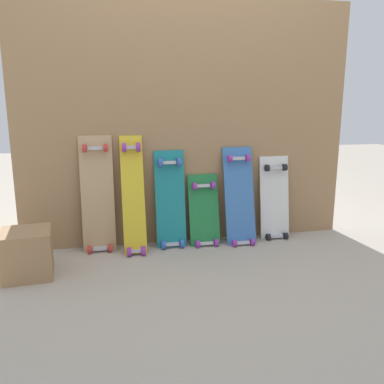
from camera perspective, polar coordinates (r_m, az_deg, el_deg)
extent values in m
plane|color=#A89E8E|center=(3.22, -0.26, -6.95)|extent=(12.00, 12.00, 0.00)
cube|color=#99724C|center=(3.10, -0.55, 9.41)|extent=(2.51, 0.04, 1.81)
cube|color=tan|center=(3.04, -12.97, -0.90)|extent=(0.23, 0.11, 0.90)
cube|color=#B7B7BF|center=(3.08, -12.65, -7.67)|extent=(0.11, 0.04, 0.03)
cube|color=#B7B7BF|center=(2.99, -13.31, 5.95)|extent=(0.11, 0.04, 0.03)
cylinder|color=red|center=(3.07, -14.02, -7.81)|extent=(0.03, 0.06, 0.06)
cylinder|color=red|center=(3.06, -11.28, -7.69)|extent=(0.03, 0.06, 0.06)
cylinder|color=red|center=(2.98, -14.73, 5.88)|extent=(0.03, 0.06, 0.06)
cylinder|color=red|center=(2.97, -11.91, 6.02)|extent=(0.03, 0.06, 0.06)
cube|color=gold|center=(2.98, -8.15, -1.01)|extent=(0.16, 0.24, 0.90)
cube|color=#B7B7BF|center=(2.98, -7.78, -8.14)|extent=(0.07, 0.04, 0.03)
cube|color=#B7B7BF|center=(2.98, -8.47, 6.12)|extent=(0.07, 0.04, 0.03)
cylinder|color=purple|center=(2.96, -8.73, -8.24)|extent=(0.03, 0.07, 0.07)
cylinder|color=purple|center=(2.96, -6.77, -8.13)|extent=(0.03, 0.07, 0.07)
cylinder|color=purple|center=(2.96, -9.43, 6.13)|extent=(0.03, 0.07, 0.07)
cylinder|color=purple|center=(2.97, -7.48, 6.20)|extent=(0.03, 0.07, 0.07)
cube|color=#197A7F|center=(3.07, -3.03, -1.58)|extent=(0.22, 0.15, 0.78)
cube|color=#B7B7BF|center=(3.09, -2.74, -7.24)|extent=(0.10, 0.04, 0.03)
cube|color=#B7B7BF|center=(3.04, -3.18, 4.11)|extent=(0.10, 0.04, 0.03)
cylinder|color=#3359B2|center=(3.06, -3.98, -7.38)|extent=(0.03, 0.06, 0.06)
cylinder|color=#3359B2|center=(3.08, -1.41, -7.21)|extent=(0.03, 0.06, 0.06)
cylinder|color=#3359B2|center=(3.01, -4.43, 4.07)|extent=(0.03, 0.06, 0.06)
cylinder|color=#3359B2|center=(3.03, -1.83, 4.16)|extent=(0.03, 0.06, 0.06)
cube|color=#1E7238|center=(3.13, 1.68, -3.15)|extent=(0.23, 0.18, 0.60)
cube|color=#B7B7BF|center=(3.12, 2.02, -7.13)|extent=(0.10, 0.04, 0.03)
cube|color=#B7B7BF|center=(3.11, 1.57, 0.85)|extent=(0.10, 0.04, 0.03)
cylinder|color=purple|center=(3.09, 0.80, -7.26)|extent=(0.03, 0.05, 0.05)
cylinder|color=purple|center=(3.12, 3.38, -7.06)|extent=(0.03, 0.05, 0.05)
cylinder|color=purple|center=(3.08, 0.35, 0.81)|extent=(0.03, 0.05, 0.05)
cylinder|color=purple|center=(3.11, 2.92, 0.92)|extent=(0.03, 0.05, 0.05)
cube|color=#386BAD|center=(3.16, 6.61, -1.19)|extent=(0.23, 0.21, 0.80)
cube|color=#B7B7BF|center=(3.16, 7.06, -6.99)|extent=(0.10, 0.04, 0.03)
cube|color=#B7B7BF|center=(3.15, 6.44, 4.64)|extent=(0.10, 0.04, 0.03)
cylinder|color=purple|center=(3.12, 5.91, -7.13)|extent=(0.03, 0.05, 0.05)
cylinder|color=purple|center=(3.17, 8.39, -6.91)|extent=(0.03, 0.05, 0.05)
cylinder|color=purple|center=(3.12, 5.29, 4.65)|extent=(0.03, 0.05, 0.05)
cylinder|color=purple|center=(3.16, 7.77, 4.70)|extent=(0.03, 0.05, 0.05)
cube|color=silver|center=(3.32, 11.37, -1.34)|extent=(0.24, 0.12, 0.72)
cube|color=#B7B7BF|center=(3.34, 11.61, -6.03)|extent=(0.11, 0.04, 0.03)
cube|color=#B7B7BF|center=(3.28, 11.47, 3.34)|extent=(0.11, 0.04, 0.03)
cylinder|color=black|center=(3.30, 10.55, -6.19)|extent=(0.03, 0.05, 0.05)
cylinder|color=black|center=(3.36, 12.89, -5.96)|extent=(0.03, 0.05, 0.05)
cylinder|color=black|center=(3.24, 10.40, 3.30)|extent=(0.03, 0.05, 0.05)
cylinder|color=black|center=(3.30, 12.77, 3.36)|extent=(0.03, 0.05, 0.05)
cube|color=#99724C|center=(2.78, -21.95, -7.92)|extent=(0.32, 0.32, 0.30)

